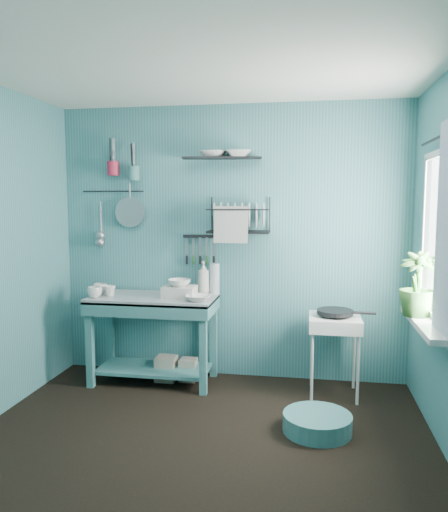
% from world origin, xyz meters
% --- Properties ---
extents(floor, '(3.20, 3.20, 0.00)m').
position_xyz_m(floor, '(0.00, 0.00, 0.00)').
color(floor, black).
rests_on(floor, ground).
extents(ceiling, '(3.20, 3.20, 0.00)m').
position_xyz_m(ceiling, '(0.00, 0.00, 2.50)').
color(ceiling, silver).
rests_on(ceiling, ground).
extents(wall_back, '(3.20, 0.00, 3.20)m').
position_xyz_m(wall_back, '(0.00, 1.50, 1.25)').
color(wall_back, '#3C767A').
rests_on(wall_back, ground).
extents(wall_front, '(3.20, 0.00, 3.20)m').
position_xyz_m(wall_front, '(0.00, -1.50, 1.25)').
color(wall_front, '#3C767A').
rests_on(wall_front, ground).
extents(work_counter, '(1.15, 0.64, 0.79)m').
position_xyz_m(work_counter, '(-0.65, 1.19, 0.39)').
color(work_counter, '#387576').
rests_on(work_counter, floor).
extents(mug_left, '(0.12, 0.12, 0.10)m').
position_xyz_m(mug_left, '(-1.13, 1.03, 0.84)').
color(mug_left, silver).
rests_on(mug_left, work_counter).
extents(mug_mid, '(0.14, 0.14, 0.09)m').
position_xyz_m(mug_mid, '(-1.03, 1.13, 0.84)').
color(mug_mid, silver).
rests_on(mug_mid, work_counter).
extents(mug_right, '(0.17, 0.17, 0.10)m').
position_xyz_m(mug_right, '(-1.15, 1.19, 0.84)').
color(mug_right, silver).
rests_on(mug_right, work_counter).
extents(wash_tub, '(0.28, 0.22, 0.10)m').
position_xyz_m(wash_tub, '(-0.40, 1.17, 0.84)').
color(wash_tub, beige).
rests_on(wash_tub, work_counter).
extents(tub_bowl, '(0.20, 0.19, 0.06)m').
position_xyz_m(tub_bowl, '(-0.40, 1.17, 0.92)').
color(tub_bowl, silver).
rests_on(tub_bowl, wash_tub).
extents(soap_bottle, '(0.12, 0.12, 0.30)m').
position_xyz_m(soap_bottle, '(-0.23, 1.39, 0.94)').
color(soap_bottle, beige).
rests_on(soap_bottle, work_counter).
extents(water_bottle, '(0.09, 0.09, 0.28)m').
position_xyz_m(water_bottle, '(-0.13, 1.41, 0.93)').
color(water_bottle, '#AFBDC3').
rests_on(water_bottle, work_counter).
extents(counter_bowl, '(0.22, 0.22, 0.05)m').
position_xyz_m(counter_bowl, '(-0.20, 1.04, 0.82)').
color(counter_bowl, silver).
rests_on(counter_bowl, work_counter).
extents(hotplate_stand, '(0.47, 0.47, 0.68)m').
position_xyz_m(hotplate_stand, '(0.94, 1.15, 0.34)').
color(hotplate_stand, silver).
rests_on(hotplate_stand, floor).
extents(frying_pan, '(0.30, 0.30, 0.03)m').
position_xyz_m(frying_pan, '(0.94, 1.15, 0.72)').
color(frying_pan, black).
rests_on(frying_pan, hotplate_stand).
extents(knife_strip, '(0.32, 0.07, 0.03)m').
position_xyz_m(knife_strip, '(-0.28, 1.47, 1.31)').
color(knife_strip, black).
rests_on(knife_strip, wall_back).
extents(dish_rack, '(0.57, 0.29, 0.32)m').
position_xyz_m(dish_rack, '(0.09, 1.37, 1.51)').
color(dish_rack, black).
rests_on(dish_rack, wall_back).
extents(upper_shelf, '(0.72, 0.29, 0.01)m').
position_xyz_m(upper_shelf, '(-0.06, 1.40, 2.01)').
color(upper_shelf, black).
rests_on(upper_shelf, wall_back).
extents(shelf_bowl_left, '(0.26, 0.26, 0.05)m').
position_xyz_m(shelf_bowl_left, '(-0.14, 1.40, 2.06)').
color(shelf_bowl_left, silver).
rests_on(shelf_bowl_left, upper_shelf).
extents(shelf_bowl_right, '(0.26, 0.26, 0.06)m').
position_xyz_m(shelf_bowl_right, '(0.08, 1.40, 2.07)').
color(shelf_bowl_right, silver).
rests_on(shelf_bowl_right, upper_shelf).
extents(utensil_cup_magenta, '(0.11, 0.11, 0.13)m').
position_xyz_m(utensil_cup_magenta, '(-1.09, 1.42, 1.93)').
color(utensil_cup_magenta, '#AD203A').
rests_on(utensil_cup_magenta, wall_back).
extents(utensil_cup_teal, '(0.11, 0.11, 0.13)m').
position_xyz_m(utensil_cup_teal, '(-0.89, 1.42, 1.89)').
color(utensil_cup_teal, '#3A7976').
rests_on(utensil_cup_teal, wall_back).
extents(colander, '(0.28, 0.03, 0.28)m').
position_xyz_m(colander, '(-0.95, 1.45, 1.53)').
color(colander, '#98999F').
rests_on(colander, wall_back).
extents(ladle_outer, '(0.01, 0.01, 0.30)m').
position_xyz_m(ladle_outer, '(-1.24, 1.46, 1.48)').
color(ladle_outer, '#98999F').
rests_on(ladle_outer, wall_back).
extents(ladle_inner, '(0.01, 0.01, 0.30)m').
position_xyz_m(ladle_inner, '(-1.25, 1.46, 1.41)').
color(ladle_inner, '#98999F').
rests_on(ladle_inner, wall_back).
extents(hook_rail, '(0.60, 0.01, 0.01)m').
position_xyz_m(hook_rail, '(-1.12, 1.47, 1.73)').
color(hook_rail, black).
rests_on(hook_rail, wall_back).
extents(window_glass, '(0.00, 1.10, 1.10)m').
position_xyz_m(window_glass, '(1.59, 0.45, 1.40)').
color(window_glass, white).
rests_on(window_glass, wall_right).
extents(windowsill, '(0.16, 0.95, 0.04)m').
position_xyz_m(windowsill, '(1.50, 0.45, 0.81)').
color(windowsill, silver).
rests_on(windowsill, wall_right).
extents(curtain, '(0.00, 1.35, 1.35)m').
position_xyz_m(curtain, '(1.52, 0.15, 1.45)').
color(curtain, silver).
rests_on(curtain, wall_right).
extents(curtain_rod, '(0.02, 1.05, 0.02)m').
position_xyz_m(curtain_rod, '(1.54, 0.45, 2.05)').
color(curtain_rod, black).
rests_on(curtain_rod, wall_right).
extents(potted_plant, '(0.33, 0.33, 0.45)m').
position_xyz_m(potted_plant, '(1.46, 0.60, 1.06)').
color(potted_plant, '#356C2B').
rests_on(potted_plant, windowsill).
extents(storage_tin_large, '(0.18, 0.18, 0.22)m').
position_xyz_m(storage_tin_large, '(-0.55, 1.24, 0.11)').
color(storage_tin_large, gray).
rests_on(storage_tin_large, floor).
extents(storage_tin_small, '(0.15, 0.15, 0.20)m').
position_xyz_m(storage_tin_small, '(-0.35, 1.27, 0.10)').
color(storage_tin_small, gray).
rests_on(storage_tin_small, floor).
extents(floor_basin, '(0.49, 0.49, 0.13)m').
position_xyz_m(floor_basin, '(0.80, 0.43, 0.07)').
color(floor_basin, teal).
rests_on(floor_basin, floor).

